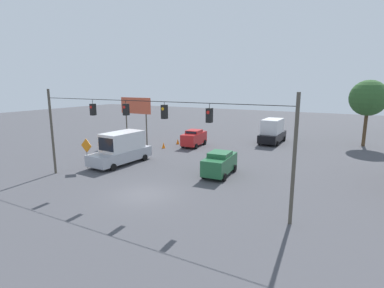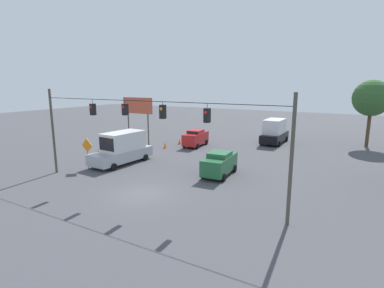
% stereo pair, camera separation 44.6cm
% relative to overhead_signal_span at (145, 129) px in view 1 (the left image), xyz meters
% --- Properties ---
extents(ground_plane, '(140.00, 140.00, 0.00)m').
position_rel_overhead_signal_span_xyz_m(ground_plane, '(0.02, 0.39, -4.52)').
color(ground_plane, '#47474C').
extents(overhead_signal_span, '(19.75, 0.38, 7.13)m').
position_rel_overhead_signal_span_xyz_m(overhead_signal_span, '(0.00, 0.00, 0.00)').
color(overhead_signal_span, '#4C473D').
rests_on(overhead_signal_span, ground_plane).
extents(sedan_green_crossing_near, '(2.26, 4.44, 1.99)m').
position_rel_overhead_signal_span_xyz_m(sedan_green_crossing_near, '(-2.75, -6.34, -3.48)').
color(sedan_green_crossing_near, '#236038').
rests_on(sedan_green_crossing_near, ground_plane).
extents(box_truck_silver_parked_shoulder, '(2.86, 6.54, 3.03)m').
position_rel_overhead_signal_span_xyz_m(box_truck_silver_parked_shoulder, '(7.01, -5.24, -3.03)').
color(box_truck_silver_parked_shoulder, '#A8AAB2').
rests_on(box_truck_silver_parked_shoulder, ground_plane).
extents(sedan_red_withflow_far, '(2.24, 4.43, 2.02)m').
position_rel_overhead_signal_span_xyz_m(sedan_red_withflow_far, '(4.81, -15.72, -3.47)').
color(sedan_red_withflow_far, red).
rests_on(sedan_red_withflow_far, ground_plane).
extents(box_truck_black_oncoming_deep, '(2.49, 6.05, 3.12)m').
position_rel_overhead_signal_span_xyz_m(box_truck_black_oncoming_deep, '(-3.05, -22.41, -2.99)').
color(box_truck_black_oncoming_deep, black).
rests_on(box_truck_black_oncoming_deep, ground_plane).
extents(traffic_cone_nearest, '(0.41, 0.41, 0.70)m').
position_rel_overhead_signal_span_xyz_m(traffic_cone_nearest, '(7.25, -4.30, -4.17)').
color(traffic_cone_nearest, orange).
rests_on(traffic_cone_nearest, ground_plane).
extents(traffic_cone_second, '(0.41, 0.41, 0.70)m').
position_rel_overhead_signal_span_xyz_m(traffic_cone_second, '(7.33, -7.12, -4.17)').
color(traffic_cone_second, orange).
rests_on(traffic_cone_second, ground_plane).
extents(traffic_cone_third, '(0.41, 0.41, 0.70)m').
position_rel_overhead_signal_span_xyz_m(traffic_cone_third, '(7.42, -9.97, -4.17)').
color(traffic_cone_third, orange).
rests_on(traffic_cone_third, ground_plane).
extents(traffic_cone_fourth, '(0.41, 0.41, 0.70)m').
position_rel_overhead_signal_span_xyz_m(traffic_cone_fourth, '(7.43, -12.93, -4.17)').
color(traffic_cone_fourth, orange).
rests_on(traffic_cone_fourth, ground_plane).
extents(traffic_cone_fifth, '(0.41, 0.41, 0.70)m').
position_rel_overhead_signal_span_xyz_m(traffic_cone_fifth, '(7.24, -15.85, -4.17)').
color(traffic_cone_fifth, orange).
rests_on(traffic_cone_fifth, ground_plane).
extents(roadside_billboard, '(4.48, 0.16, 5.89)m').
position_rel_overhead_signal_span_xyz_m(roadside_billboard, '(11.49, -12.98, -0.08)').
color(roadside_billboard, '#4C473D').
rests_on(roadside_billboard, ground_plane).
extents(work_zone_sign, '(1.27, 0.06, 2.84)m').
position_rel_overhead_signal_span_xyz_m(work_zone_sign, '(8.15, -2.05, -2.53)').
color(work_zone_sign, slate).
rests_on(work_zone_sign, ground_plane).
extents(tree_horizon_right, '(4.28, 4.28, 8.03)m').
position_rel_overhead_signal_span_xyz_m(tree_horizon_right, '(-13.40, -25.89, 1.34)').
color(tree_horizon_right, '#4C3823').
rests_on(tree_horizon_right, ground_plane).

